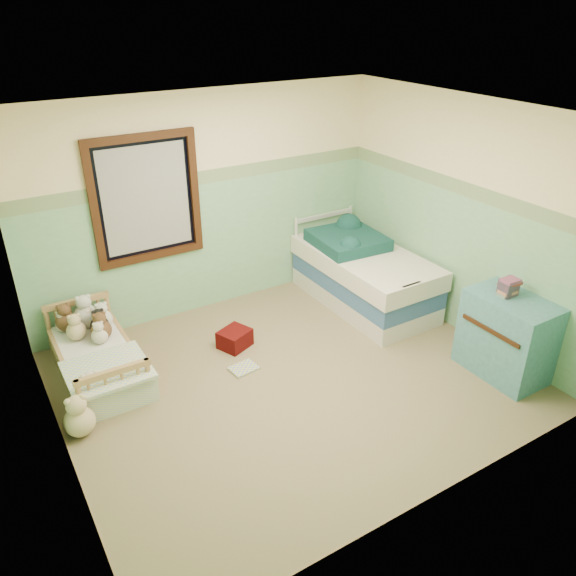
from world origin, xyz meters
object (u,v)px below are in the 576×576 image
red_pillow (235,339)px  floor_book (244,368)px  plush_floor_cream (93,394)px  twin_bed_frame (363,294)px  dresser (507,336)px  toddler_bed_frame (99,367)px  plush_floor_tan (80,421)px

red_pillow → floor_book: size_ratio=1.16×
plush_floor_cream → twin_bed_frame: plush_floor_cream is taller
twin_bed_frame → dresser: size_ratio=2.19×
dresser → red_pillow: size_ratio=2.66×
twin_bed_frame → dresser: bearing=-81.3°
toddler_bed_frame → plush_floor_tan: (-0.36, -0.78, 0.05)m
toddler_bed_frame → floor_book: 1.42m
plush_floor_tan → red_pillow: size_ratio=0.86×
dresser → toddler_bed_frame: bearing=149.3°
dresser → red_pillow: dresser is taller
plush_floor_cream → plush_floor_tan: plush_floor_tan is taller
toddler_bed_frame → twin_bed_frame: size_ratio=0.75×
plush_floor_cream → floor_book: bearing=-8.8°
red_pillow → dresser: bearing=-41.0°
twin_bed_frame → dresser: 1.88m
red_pillow → twin_bed_frame: bearing=1.8°
plush_floor_tan → toddler_bed_frame: bearing=65.2°
plush_floor_cream → red_pillow: 1.55m
toddler_bed_frame → plush_floor_tan: plush_floor_tan is taller
twin_bed_frame → red_pillow: size_ratio=5.83×
toddler_bed_frame → red_pillow: red_pillow is taller
dresser → floor_book: dresser is taller
plush_floor_cream → red_pillow: (1.54, 0.21, -0.03)m
plush_floor_cream → dresser: size_ratio=0.30×
toddler_bed_frame → twin_bed_frame: bearing=-3.5°
plush_floor_tan → twin_bed_frame: (3.50, 0.58, -0.02)m
twin_bed_frame → toddler_bed_frame: bearing=176.5°
dresser → plush_floor_cream: bearing=156.3°
dresser → twin_bed_frame: bearing=98.7°
floor_book → twin_bed_frame: bearing=7.7°
toddler_bed_frame → plush_floor_tan: size_ratio=5.08×
plush_floor_cream → floor_book: 1.44m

